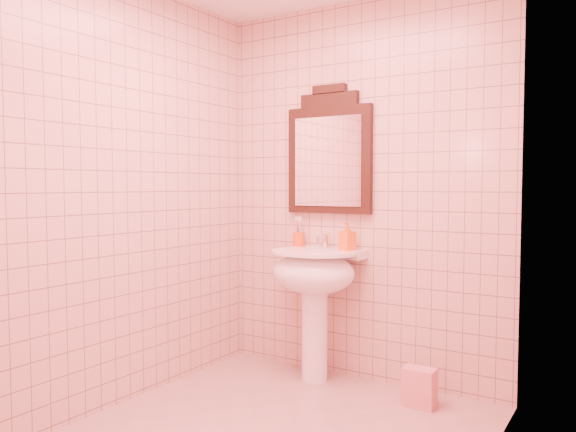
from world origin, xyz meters
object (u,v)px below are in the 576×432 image
Objects in this scene: mirror at (329,154)px; pedestal_sink at (314,281)px; toothbrush_cup at (299,239)px; towel at (419,387)px; soap_dispenser at (347,236)px.

pedestal_sink is at bearing -90.00° from mirror.
pedestal_sink is 4.69× the size of toothbrush_cup.
pedestal_sink reaches higher than towel.
pedestal_sink is at bearing -37.18° from toothbrush_cup.
toothbrush_cup is 1.27m from towel.
mirror is 4.68× the size of soap_dispenser.
toothbrush_cup is at bearing 142.82° from pedestal_sink.
mirror is at bearing 161.18° from towel.
soap_dispenser is at bearing -5.20° from toothbrush_cup.
toothbrush_cup reaches higher than towel.
mirror reaches higher than pedestal_sink.
mirror is 0.63m from toothbrush_cup.
towel is at bearing -12.76° from toothbrush_cup.
mirror is at bearing 8.78° from toothbrush_cup.
mirror is (0.00, 0.20, 0.84)m from pedestal_sink.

